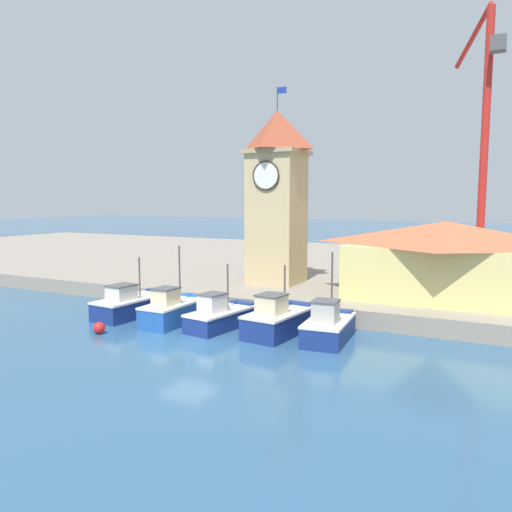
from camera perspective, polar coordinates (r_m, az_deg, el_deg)
ground_plane at (r=25.47m, az=-7.73°, el=-9.88°), size 300.00×300.00×0.00m
quay_wharf at (r=49.14m, az=10.21°, el=-1.37°), size 120.00×40.00×1.05m
fishing_boat_far_left at (r=31.75m, az=-13.98°, el=-5.38°), size 2.50×5.28×3.59m
fishing_boat_left_outer at (r=29.40m, az=-9.37°, el=-6.13°), size 2.01×4.57×4.46m
fishing_boat_left_inner at (r=28.03m, az=-4.05°, el=-6.85°), size 2.51×4.75×3.55m
fishing_boat_mid_left at (r=26.72m, az=2.60°, el=-7.28°), size 2.61×4.79×3.67m
fishing_boat_center at (r=25.76m, az=8.28°, el=-7.97°), size 2.33×4.35×4.49m
clock_tower at (r=36.45m, az=2.39°, el=7.18°), size 3.99×3.99×14.02m
warehouse_right at (r=32.64m, az=20.85°, el=-0.38°), size 11.74×7.07×4.78m
port_crane_near at (r=39.63m, az=24.44°, el=7.96°), size 3.83×6.48×19.73m
mooring_buoy at (r=28.20m, az=-17.50°, el=-7.84°), size 0.64×0.64×0.64m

